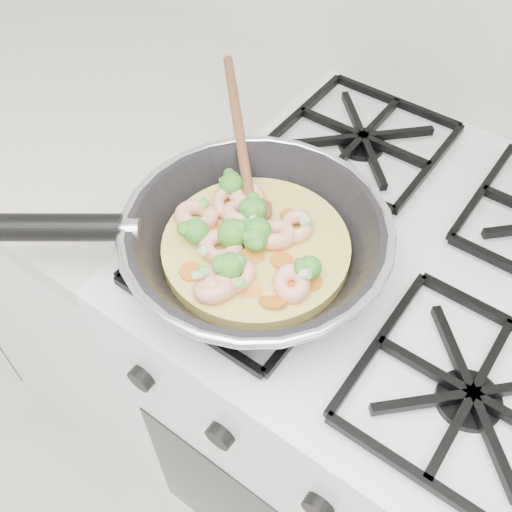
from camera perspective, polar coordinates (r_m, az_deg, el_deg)
The scene contains 3 objects.
stove at distance 1.14m, azimuth 10.05°, elevation -13.84°, with size 0.60×0.60×0.92m.
counter_left at distance 1.47m, azimuth -17.91°, elevation 3.34°, with size 1.00×0.60×0.90m.
skillet at distance 0.69m, azimuth -0.55°, elevation 1.66°, with size 0.44×0.43×0.09m.
Camera 1 is at (0.13, 1.20, 1.48)m, focal length 40.59 mm.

